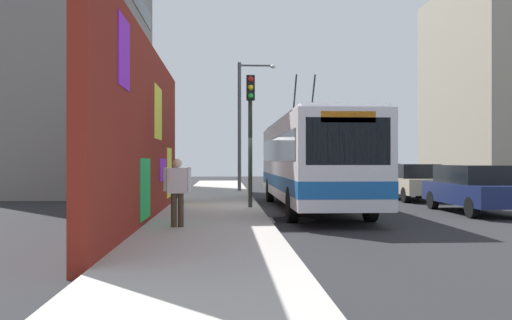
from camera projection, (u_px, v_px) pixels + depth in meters
ground_plane at (259, 210)px, 19.03m from camera, size 80.00×80.00×0.00m
sidewalk_slab at (214, 208)px, 18.94m from camera, size 48.00×3.20×0.15m
graffiti_wall at (146, 135)px, 14.79m from camera, size 13.86×0.32×4.89m
building_far_left at (80, 39)px, 29.93m from camera, size 13.45×6.20×16.88m
building_far_right at (493, 86)px, 37.00m from camera, size 11.89×6.17×13.59m
city_bus at (310, 160)px, 19.15m from camera, size 11.81×2.51×4.95m
parked_car_navy at (474, 188)px, 17.94m from camera, size 4.68×1.82×1.58m
parked_car_champagne at (412, 181)px, 23.81m from camera, size 4.34×1.82×1.58m
parked_car_dark_gray at (378, 177)px, 29.11m from camera, size 4.56×1.81×1.58m
pedestrian_near_wall at (177, 187)px, 12.95m from camera, size 0.22×0.66×1.63m
traffic_light at (250, 119)px, 18.35m from camera, size 0.49×0.28×4.47m
street_lamp at (244, 117)px, 28.41m from camera, size 0.44×1.98×6.71m
curbside_puddle at (287, 220)px, 15.86m from camera, size 1.71×1.71×0.00m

